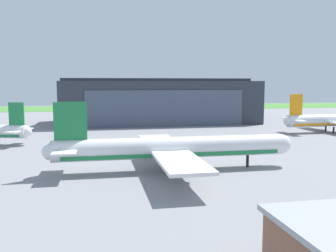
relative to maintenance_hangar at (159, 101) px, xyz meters
name	(u,v)px	position (x,y,z in m)	size (l,w,h in m)	color
ground_plane	(184,169)	(-10.16, -87.34, -8.95)	(440.00, 440.00, 0.00)	gray
grass_field_strip	(120,108)	(-10.16, 99.47, -8.91)	(440.00, 56.00, 0.08)	#4A8939
maintenance_hangar	(159,101)	(0.00, 0.00, 0.00)	(80.40, 35.77, 18.82)	#2D333D
airliner_far_right	(334,121)	(53.28, -43.88, -4.99)	(37.61, 31.58, 13.09)	silver
airliner_near_right	(172,148)	(-12.57, -87.77, -4.66)	(48.25, 39.19, 13.31)	white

